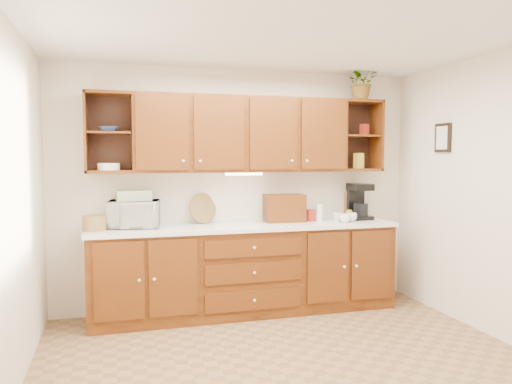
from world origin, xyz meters
TOP-DOWN VIEW (x-y plane):
  - floor at (0.00, 0.00)m, footprint 4.00×4.00m
  - ceiling at (0.00, 0.00)m, footprint 4.00×4.00m
  - back_wall at (0.00, 1.75)m, footprint 4.00×0.00m
  - left_wall at (-2.00, 0.00)m, footprint 0.00×3.50m
  - right_wall at (2.00, 0.00)m, footprint 0.00×3.50m
  - base_cabinets at (0.00, 1.45)m, footprint 3.20×0.60m
  - countertop at (0.00, 1.44)m, footprint 3.24×0.64m
  - upper_cabinets at (0.01, 1.59)m, footprint 3.20×0.33m
  - undercabinet_light at (0.00, 1.53)m, footprint 0.40×0.05m
  - framed_picture at (1.98, 0.90)m, footprint 0.03×0.24m
  - wicker_basket at (-1.52, 1.45)m, footprint 0.29×0.29m
  - microwave at (-1.14, 1.55)m, footprint 0.54×0.41m
  - towel_stack at (-1.14, 1.55)m, footprint 0.35×0.27m
  - wine_bottle at (-0.98, 1.62)m, footprint 0.07×0.07m
  - woven_tray at (-0.42, 1.69)m, footprint 0.33×0.21m
  - bread_box at (0.47, 1.58)m, footprint 0.44×0.29m
  - mug_tree at (1.11, 1.40)m, footprint 0.27×0.28m
  - canister_red at (0.76, 1.54)m, footprint 0.14×0.14m
  - canister_white at (0.87, 1.53)m, footprint 0.09×0.09m
  - canister_yellow at (1.18, 1.46)m, footprint 0.10×0.10m
  - coffee_maker at (1.37, 1.57)m, footprint 0.22×0.29m
  - bowl_stack at (-1.37, 1.57)m, footprint 0.19×0.19m
  - plate_stack at (-1.38, 1.57)m, footprint 0.23×0.23m
  - pantry_box_yellow at (1.37, 1.58)m, footprint 0.12×0.11m
  - pantry_box_red at (1.42, 1.55)m, footprint 0.10×0.10m
  - potted_plant at (1.36, 1.52)m, footprint 0.35×0.30m

SIDE VIEW (x-z plane):
  - floor at x=0.00m, z-range 0.00..0.00m
  - base_cabinets at x=0.00m, z-range 0.00..0.90m
  - countertop at x=0.00m, z-range 0.90..0.94m
  - woven_tray at x=-0.42m, z-range 0.79..1.11m
  - mug_tree at x=1.11m, z-range 0.83..1.15m
  - canister_yellow at x=1.18m, z-range 0.94..1.06m
  - canister_red at x=0.76m, z-range 0.94..1.07m
  - wicker_basket at x=-1.52m, z-range 0.94..1.09m
  - canister_white at x=0.87m, z-range 0.94..1.13m
  - microwave at x=-1.14m, z-range 0.94..1.22m
  - wine_bottle at x=-0.98m, z-range 0.94..1.24m
  - bread_box at x=0.47m, z-range 0.94..1.24m
  - coffee_maker at x=1.37m, z-range 0.93..1.34m
  - towel_stack at x=-1.14m, z-range 1.22..1.32m
  - back_wall at x=0.00m, z-range -0.70..3.30m
  - left_wall at x=-2.00m, z-range -0.45..3.05m
  - right_wall at x=2.00m, z-range -0.45..3.05m
  - undercabinet_light at x=0.00m, z-range 1.46..1.48m
  - plate_stack at x=-1.38m, z-range 1.52..1.59m
  - pantry_box_yellow at x=1.37m, z-range 1.52..1.70m
  - framed_picture at x=1.98m, z-range 1.70..2.00m
  - upper_cabinets at x=0.01m, z-range 1.49..2.29m
  - bowl_stack at x=-1.37m, z-range 1.90..1.95m
  - pantry_box_red at x=1.42m, z-range 1.90..2.02m
  - potted_plant at x=1.36m, z-range 2.29..2.68m
  - ceiling at x=0.00m, z-range 2.60..2.60m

